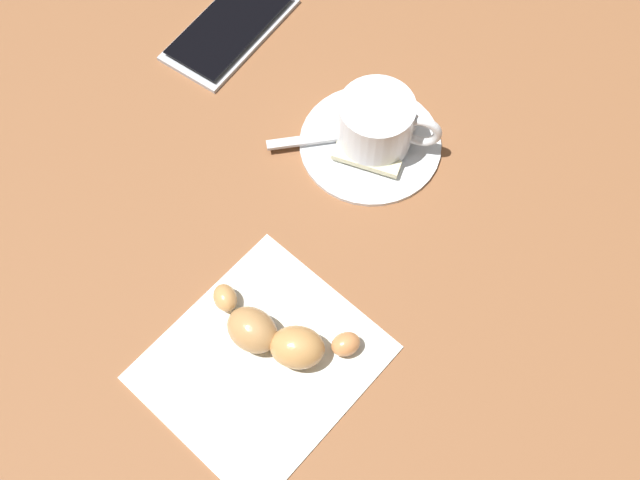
{
  "coord_description": "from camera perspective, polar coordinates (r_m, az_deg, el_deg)",
  "views": [
    {
      "loc": [
        0.26,
        0.1,
        0.57
      ],
      "look_at": [
        0.01,
        -0.02,
        0.01
      ],
      "focal_mm": 41.05,
      "sensor_mm": 36.0,
      "label": 1
    }
  ],
  "objects": [
    {
      "name": "croissant",
      "position": [
        0.58,
        -3.44,
        -7.47
      ],
      "size": [
        0.06,
        0.14,
        0.03
      ],
      "color": "tan",
      "rests_on": "napkin"
    },
    {
      "name": "saucer",
      "position": [
        0.68,
        3.95,
        7.6
      ],
      "size": [
        0.13,
        0.13,
        0.01
      ],
      "primitive_type": "cylinder",
      "color": "white",
      "rests_on": "ground"
    },
    {
      "name": "cell_phone",
      "position": [
        0.77,
        -7.02,
        16.12
      ],
      "size": [
        0.15,
        0.09,
        0.01
      ],
      "color": "#B4B8BF",
      "rests_on": "ground"
    },
    {
      "name": "espresso_cup",
      "position": [
        0.66,
        4.52,
        9.08
      ],
      "size": [
        0.07,
        0.09,
        0.05
      ],
      "color": "white",
      "rests_on": "saucer"
    },
    {
      "name": "napkin",
      "position": [
        0.59,
        -4.55,
        -9.47
      ],
      "size": [
        0.21,
        0.19,
        0.0
      ],
      "primitive_type": "cube",
      "rotation": [
        0.0,
        0.0,
        -0.28
      ],
      "color": "silver",
      "rests_on": "ground"
    },
    {
      "name": "ground_plane",
      "position": [
        0.63,
        1.88,
        -0.24
      ],
      "size": [
        1.8,
        1.8,
        0.0
      ],
      "primitive_type": "plane",
      "color": "brown"
    },
    {
      "name": "sugar_packet",
      "position": [
        0.66,
        3.64,
        6.25
      ],
      "size": [
        0.02,
        0.06,
        0.01
      ],
      "primitive_type": "cube",
      "rotation": [
        0.0,
        0.0,
        7.95
      ],
      "color": "beige",
      "rests_on": "saucer"
    },
    {
      "name": "teaspoon",
      "position": [
        0.68,
        3.57,
        8.43
      ],
      "size": [
        0.09,
        0.12,
        0.01
      ],
      "color": "silver",
      "rests_on": "saucer"
    }
  ]
}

